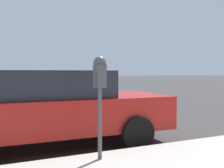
% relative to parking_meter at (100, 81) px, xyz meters
% --- Properties ---
extents(ground_plane, '(220.00, 220.00, 0.00)m').
position_rel_parking_meter_xyz_m(ground_plane, '(2.53, 0.42, -1.34)').
color(ground_plane, '#3D3A3A').
extents(parking_meter, '(0.21, 0.19, 1.53)m').
position_rel_parking_meter_xyz_m(parking_meter, '(0.00, 0.00, 0.00)').
color(parking_meter, '#4C5156').
rests_on(parking_meter, sidewalk).
extents(car_red, '(2.20, 4.81, 1.50)m').
position_rel_parking_meter_xyz_m(car_red, '(1.65, 0.48, -0.55)').
color(car_red, '#B21E19').
rests_on(car_red, ground_plane).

